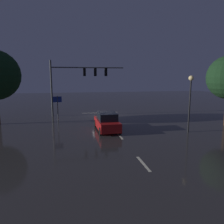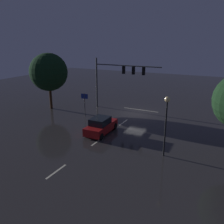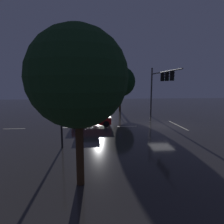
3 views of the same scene
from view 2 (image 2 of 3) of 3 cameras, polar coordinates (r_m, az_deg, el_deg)
ground_plane at (r=30.93m, az=5.84°, el=-0.34°), size 80.00×80.00×0.00m
traffic_signal_assembly at (r=31.57m, az=1.54°, el=9.19°), size 9.29×0.47×6.95m
lane_dash_far at (r=27.42m, az=2.79°, el=-2.56°), size 0.16×2.20×0.01m
lane_dash_mid at (r=22.46m, az=-3.55°, el=-7.15°), size 0.16×2.20×0.01m
lane_dash_near at (r=18.14m, az=-13.45°, el=-13.93°), size 0.16×2.20×0.01m
stop_bar at (r=32.58m, az=7.01°, el=0.53°), size 5.00×0.16×0.01m
car_approaching at (r=24.12m, az=-2.72°, el=-3.36°), size 1.98×4.40×1.70m
street_lamp_left_kerb at (r=18.96m, az=13.08°, el=-0.78°), size 0.44×0.44×5.05m
route_sign at (r=29.34m, az=-6.71°, el=2.95°), size 0.90×0.15×2.93m
tree_right_near at (r=33.11m, az=-15.19°, el=9.36°), size 5.11×5.11×7.67m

